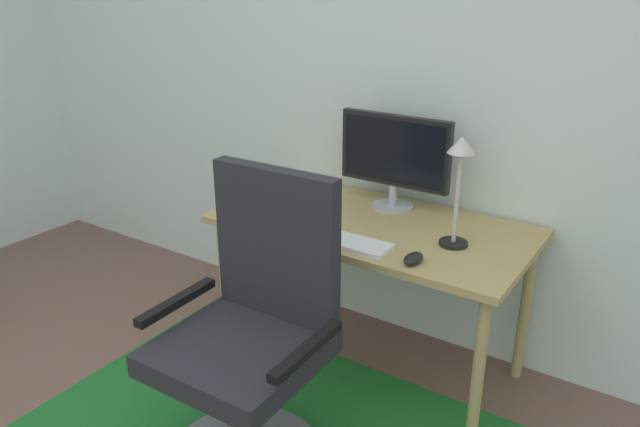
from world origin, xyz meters
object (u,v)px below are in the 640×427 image
at_px(monitor, 395,155).
at_px(desk_lamp, 459,171).
at_px(office_chair, 252,357).
at_px(desk, 372,238).
at_px(computer_mouse, 413,258).
at_px(keyboard, 338,239).
at_px(coffee_cup, 271,189).
at_px(cell_phone, 306,199).

relative_size(monitor, desk_lamp, 1.19).
bearing_deg(office_chair, desk, 84.86).
bearing_deg(office_chair, computer_mouse, 52.50).
relative_size(monitor, computer_mouse, 4.89).
distance_m(monitor, keyboard, 0.51).
bearing_deg(computer_mouse, desk, 140.28).
distance_m(computer_mouse, coffee_cup, 0.87).
bearing_deg(desk_lamp, cell_phone, 173.01).
height_order(desk, coffee_cup, coffee_cup).
relative_size(computer_mouse, coffee_cup, 1.00).
bearing_deg(keyboard, office_chair, -94.35).
height_order(monitor, computer_mouse, monitor).
height_order(desk, keyboard, keyboard).
relative_size(desk, keyboard, 3.05).
bearing_deg(desk, monitor, 93.83).
distance_m(cell_phone, desk_lamp, 0.81).
xyz_separation_m(keyboard, computer_mouse, (0.33, -0.01, 0.01)).
relative_size(desk, computer_mouse, 12.61).
distance_m(coffee_cup, office_chair, 0.92).
xyz_separation_m(cell_phone, desk_lamp, (0.75, -0.09, 0.29)).
xyz_separation_m(desk, cell_phone, (-0.38, 0.06, 0.08)).
distance_m(desk, office_chair, 0.77).
height_order(keyboard, desk_lamp, desk_lamp).
height_order(computer_mouse, cell_phone, computer_mouse).
relative_size(desk, office_chair, 1.22).
bearing_deg(desk_lamp, keyboard, -150.66).
relative_size(desk, monitor, 2.58).
distance_m(computer_mouse, office_chair, 0.67).
relative_size(monitor, coffee_cup, 4.90).
bearing_deg(cell_phone, desk, 10.65).
xyz_separation_m(computer_mouse, cell_phone, (-0.69, 0.32, -0.01)).
relative_size(coffee_cup, cell_phone, 0.74).
relative_size(keyboard, office_chair, 0.40).
bearing_deg(computer_mouse, coffee_cup, 163.82).
bearing_deg(cell_phone, monitor, 40.71).
height_order(keyboard, office_chair, office_chair).
bearing_deg(coffee_cup, desk, 1.55).
height_order(desk, monitor, monitor).
height_order(desk, cell_phone, cell_phone).
bearing_deg(computer_mouse, desk_lamp, 75.03).
distance_m(monitor, desk_lamp, 0.45).
distance_m(desk, keyboard, 0.26).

